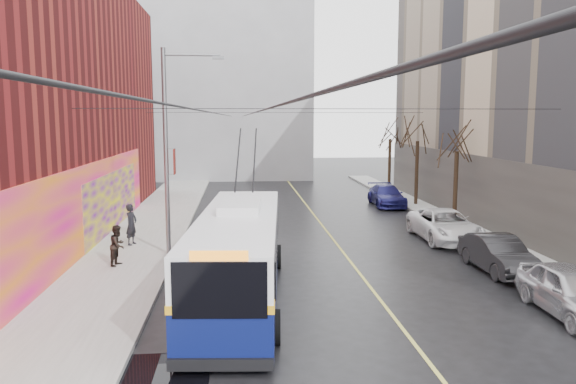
% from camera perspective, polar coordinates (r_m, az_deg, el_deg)
% --- Properties ---
extents(ground, '(140.00, 140.00, 0.00)m').
position_cam_1_polar(ground, '(16.02, 7.06, -14.80)').
color(ground, black).
rests_on(ground, ground).
extents(sidewalk_left, '(4.00, 60.00, 0.15)m').
position_cam_1_polar(sidewalk_left, '(27.57, -15.03, -5.27)').
color(sidewalk_left, gray).
rests_on(sidewalk_left, ground).
extents(sidewalk_right, '(2.00, 60.00, 0.15)m').
position_cam_1_polar(sidewalk_right, '(29.75, 19.33, -4.50)').
color(sidewalk_right, gray).
rests_on(sidewalk_right, ground).
extents(lane_line, '(0.12, 50.00, 0.01)m').
position_cam_1_polar(lane_line, '(29.49, 4.23, -4.34)').
color(lane_line, '#BFB74C').
rests_on(lane_line, ground).
extents(building_far, '(20.50, 12.10, 18.00)m').
position_cam_1_polar(building_far, '(59.60, -7.86, 10.34)').
color(building_far, gray).
rests_on(building_far, ground).
extents(streetlight_pole, '(2.65, 0.60, 9.00)m').
position_cam_1_polar(streetlight_pole, '(24.68, -11.94, 4.55)').
color(streetlight_pole, slate).
rests_on(streetlight_pole, ground).
extents(catenary_wires, '(18.00, 60.00, 0.22)m').
position_cam_1_polar(catenary_wires, '(29.25, -3.80, 7.88)').
color(catenary_wires, black).
extents(tree_near, '(3.20, 3.20, 6.40)m').
position_cam_1_polar(tree_near, '(32.84, 16.83, 5.33)').
color(tree_near, black).
rests_on(tree_near, ground).
extents(tree_mid, '(3.20, 3.20, 6.68)m').
position_cam_1_polar(tree_mid, '(39.41, 13.06, 6.18)').
color(tree_mid, black).
rests_on(tree_mid, ground).
extents(tree_far, '(3.20, 3.20, 6.57)m').
position_cam_1_polar(tree_far, '(46.12, 10.35, 6.29)').
color(tree_far, black).
rests_on(tree_far, ground).
extents(puddle, '(2.69, 2.64, 0.01)m').
position_cam_1_polar(puddle, '(14.32, -13.60, -17.77)').
color(puddle, black).
rests_on(puddle, ground).
extents(pigeons_flying, '(4.78, 1.77, 1.94)m').
position_cam_1_polar(pigeons_flying, '(23.87, -3.37, 11.05)').
color(pigeons_flying, slate).
extents(trolleybus, '(3.46, 12.01, 5.63)m').
position_cam_1_polar(trolleybus, '(18.96, -5.01, -6.24)').
color(trolleybus, '#091045').
rests_on(trolleybus, ground).
extents(parked_car_a, '(1.99, 4.64, 1.56)m').
position_cam_1_polar(parked_car_a, '(19.58, 26.91, -8.98)').
color(parked_car_a, '#BCBBC1').
rests_on(parked_car_a, ground).
extents(parked_car_b, '(1.61, 4.42, 1.45)m').
position_cam_1_polar(parked_car_b, '(23.81, 20.56, -5.92)').
color(parked_car_b, '#252427').
rests_on(parked_car_b, ground).
extents(parked_car_c, '(2.55, 5.49, 1.52)m').
position_cam_1_polar(parked_car_c, '(29.00, 15.65, -3.28)').
color(parked_car_c, white).
rests_on(parked_car_c, ground).
extents(parked_car_d, '(2.14, 4.95, 1.42)m').
position_cam_1_polar(parked_car_d, '(39.45, 9.98, -0.36)').
color(parked_car_d, navy).
rests_on(parked_car_d, ground).
extents(following_car, '(2.36, 4.71, 1.54)m').
position_cam_1_polar(following_car, '(33.11, -6.45, -1.70)').
color(following_car, '#A6A6AA').
rests_on(following_car, ground).
extents(pedestrian_a, '(0.68, 0.82, 1.92)m').
position_cam_1_polar(pedestrian_a, '(27.32, -15.62, -3.19)').
color(pedestrian_a, black).
rests_on(pedestrian_a, sidewalk_left).
extents(pedestrian_b, '(0.82, 0.94, 1.65)m').
position_cam_1_polar(pedestrian_b, '(23.72, -16.90, -5.19)').
color(pedestrian_b, black).
rests_on(pedestrian_b, sidewalk_left).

